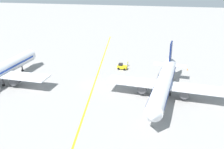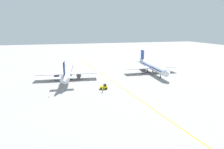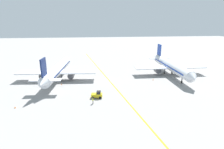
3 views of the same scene
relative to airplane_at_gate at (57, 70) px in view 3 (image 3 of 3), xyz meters
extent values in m
plane|color=gray|center=(18.52, -4.22, -3.71)|extent=(400.00, 400.00, 0.00)
cube|color=yellow|center=(18.52, -4.22, -3.71)|extent=(17.93, 118.77, 0.01)
cylinder|color=silver|center=(0.04, 0.44, 0.09)|extent=(6.31, 30.20, 3.60)
cone|color=silver|center=(1.51, 16.57, 0.09)|extent=(3.62, 2.70, 3.42)
cone|color=silver|center=(-1.46, -15.99, 0.39)|extent=(3.32, 3.27, 3.06)
cube|color=#0F1E51|center=(0.04, 0.44, 0.24)|extent=(6.08, 27.22, 0.50)
cube|color=silver|center=(-0.05, -0.56, -0.63)|extent=(28.36, 7.72, 0.36)
cylinder|color=#4C4C51|center=(-5.03, -0.10, -1.88)|extent=(2.48, 3.39, 2.20)
cylinder|color=#4C4C51|center=(4.93, -1.01, -1.88)|extent=(2.48, 3.39, 2.20)
cube|color=#0F1E51|center=(-1.23, -13.50, 4.39)|extent=(0.72, 4.02, 5.00)
cube|color=silver|center=(-1.19, -13.01, 0.49)|extent=(9.18, 3.21, 0.24)
cylinder|color=#4C4C51|center=(0.91, 10.00, -2.31)|extent=(0.36, 0.36, 2.00)
cylinder|color=black|center=(0.91, 10.00, -3.31)|extent=(0.35, 0.82, 0.80)
cylinder|color=#4C4C51|center=(-1.74, -1.41, -2.31)|extent=(0.36, 0.36, 2.00)
cylinder|color=black|center=(-1.74, -1.41, -3.31)|extent=(0.35, 0.82, 0.80)
cylinder|color=#4C4C51|center=(1.45, -1.70, -2.31)|extent=(0.36, 0.36, 2.00)
cylinder|color=black|center=(1.45, -1.70, -3.31)|extent=(0.35, 0.82, 0.80)
cylinder|color=silver|center=(43.37, 0.04, 0.09)|extent=(4.74, 30.12, 3.60)
cone|color=silver|center=(42.75, -16.15, 0.09)|extent=(3.51, 2.53, 3.42)
cone|color=silver|center=(44.00, 16.53, 0.39)|extent=(3.17, 3.11, 3.06)
cube|color=#193899|center=(43.37, 0.04, 0.24)|extent=(4.67, 27.12, 0.50)
cube|color=silver|center=(43.41, 1.04, -0.63)|extent=(28.18, 6.27, 0.36)
cylinder|color=#4C4C51|center=(48.40, 0.85, -1.88)|extent=(2.32, 3.28, 2.20)
cylinder|color=#4C4C51|center=(38.41, 1.23, -1.88)|extent=(2.32, 3.28, 2.20)
cube|color=#193899|center=(43.90, 14.03, 4.39)|extent=(0.51, 4.01, 5.00)
cube|color=silver|center=(43.88, 13.53, 0.49)|extent=(9.09, 2.74, 0.24)
cylinder|color=#4C4C51|center=(43.00, -9.55, -2.31)|extent=(0.36, 0.36, 2.00)
cylinder|color=black|center=(43.00, -9.55, -3.31)|extent=(0.31, 0.81, 0.80)
cylinder|color=#4C4C51|center=(45.04, 1.98, -2.31)|extent=(0.36, 0.36, 2.00)
cylinder|color=black|center=(45.04, 1.98, -3.31)|extent=(0.31, 0.81, 0.80)
cylinder|color=#4C4C51|center=(41.85, 2.10, -2.31)|extent=(0.36, 0.36, 2.00)
cylinder|color=black|center=(41.85, 2.10, -3.31)|extent=(0.31, 0.81, 0.80)
cube|color=gold|center=(13.22, -18.08, -2.91)|extent=(3.18, 1.90, 0.90)
cube|color=black|center=(13.76, -18.15, -2.11)|extent=(1.27, 1.42, 0.70)
sphere|color=orange|center=(13.76, -18.15, -1.68)|extent=(0.16, 0.16, 0.16)
cylinder|color=black|center=(14.29, -17.47, -3.36)|extent=(0.73, 0.34, 0.70)
cylinder|color=black|center=(14.08, -18.96, -3.36)|extent=(0.73, 0.34, 0.70)
cylinder|color=black|center=(12.36, -17.20, -3.36)|extent=(0.73, 0.34, 0.70)
cylinder|color=black|center=(12.15, -18.68, -3.36)|extent=(0.73, 0.34, 0.70)
cylinder|color=#23232D|center=(12.06, -21.80, -3.28)|extent=(0.16, 0.16, 0.85)
cylinder|color=#23232D|center=(12.04, -21.60, -3.28)|extent=(0.16, 0.16, 0.85)
cube|color=#CCD819|center=(12.05, -21.70, -2.56)|extent=(0.26, 0.38, 0.60)
cylinder|color=#CCD819|center=(12.08, -21.94, -2.56)|extent=(0.10, 0.10, 0.55)
cylinder|color=#CCD819|center=(12.02, -21.46, -2.56)|extent=(0.10, 0.10, 0.55)
sphere|color=beige|center=(12.05, -21.70, -2.14)|extent=(0.22, 0.22, 0.22)
cone|color=orange|center=(1.93, -5.84, -3.43)|extent=(0.32, 0.32, 0.55)
cone|color=orange|center=(-6.88, -21.62, -3.43)|extent=(0.32, 0.32, 0.55)
cone|color=orange|center=(34.28, -5.37, -3.43)|extent=(0.32, 0.32, 0.55)
camera|label=1|loc=(-0.21, 58.80, 24.08)|focal=42.00mm
camera|label=2|loc=(-0.05, -81.77, 19.42)|focal=28.00mm
camera|label=3|loc=(11.42, -62.95, 16.28)|focal=28.00mm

